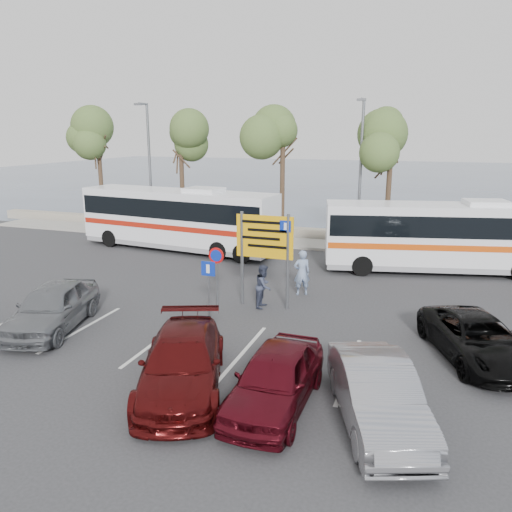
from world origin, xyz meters
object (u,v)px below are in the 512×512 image
(direction_sign, at_px, (265,244))
(coach_bus_left, at_px, (178,221))
(suv_black, at_px, (478,339))
(coach_bus_right, at_px, (445,239))
(car_maroon, at_px, (182,363))
(car_silver_a, at_px, (52,307))
(pedestrian_far, at_px, (264,286))
(street_lamp_right, at_px, (360,168))
(pedestrian_near, at_px, (302,273))
(street_lamp_left, at_px, (149,163))
(car_red, at_px, (275,378))
(car_silver_b, at_px, (377,395))

(direction_sign, relative_size, coach_bus_left, 0.31)
(suv_black, bearing_deg, coach_bus_right, 72.75)
(direction_sign, height_order, car_maroon, direction_sign)
(car_silver_a, height_order, car_maroon, car_silver_a)
(coach_bus_left, xyz_separation_m, pedestrian_far, (7.51, -7.42, -0.83))
(street_lamp_right, height_order, pedestrian_far, street_lamp_right)
(coach_bus_right, bearing_deg, suv_black, -85.25)
(pedestrian_far, bearing_deg, pedestrian_near, -26.69)
(street_lamp_left, relative_size, car_maroon, 1.60)
(pedestrian_far, bearing_deg, direction_sign, 3.65)
(street_lamp_right, height_order, coach_bus_right, street_lamp_right)
(coach_bus_left, xyz_separation_m, pedestrian_near, (8.50, -5.50, -0.72))
(suv_black, bearing_deg, car_red, -159.64)
(car_silver_b, bearing_deg, coach_bus_left, 110.97)
(direction_sign, xyz_separation_m, car_silver_a, (-6.00, -4.50, -1.65))
(pedestrian_far, bearing_deg, car_red, -158.66)
(coach_bus_right, bearing_deg, street_lamp_right, 146.14)
(coach_bus_left, relative_size, car_maroon, 2.33)
(suv_black, bearing_deg, pedestrian_far, 141.15)
(suv_black, relative_size, car_silver_b, 1.03)
(car_red, height_order, suv_black, car_red)
(street_lamp_left, relative_size, car_silver_b, 1.79)
(street_lamp_right, relative_size, coach_bus_left, 0.69)
(car_maroon, height_order, car_silver_b, car_silver_b)
(coach_bus_left, relative_size, car_red, 2.75)
(car_silver_b, height_order, pedestrian_near, pedestrian_near)
(street_lamp_right, bearing_deg, coach_bus_left, -162.37)
(street_lamp_right, relative_size, suv_black, 1.73)
(street_lamp_left, distance_m, coach_bus_right, 18.01)
(direction_sign, xyz_separation_m, suv_black, (7.30, -2.32, -1.79))
(suv_black, xyz_separation_m, pedestrian_far, (-7.29, 2.21, 0.19))
(suv_black, bearing_deg, direction_sign, 140.35)
(street_lamp_right, bearing_deg, street_lamp_left, 180.00)
(suv_black, height_order, pedestrian_far, pedestrian_far)
(car_maroon, relative_size, car_red, 1.18)
(pedestrian_far, bearing_deg, coach_bus_right, -40.56)
(street_lamp_right, xyz_separation_m, coach_bus_left, (-9.50, -3.02, -2.94))
(car_red, relative_size, car_silver_b, 0.95)
(car_silver_a, relative_size, suv_black, 0.99)
(coach_bus_left, height_order, car_silver_a, coach_bus_left)
(coach_bus_right, bearing_deg, car_maroon, -114.90)
(car_silver_a, relative_size, car_silver_b, 1.02)
(coach_bus_right, bearing_deg, direction_sign, -131.65)
(street_lamp_left, xyz_separation_m, suv_black, (18.30, -12.64, -3.96))
(coach_bus_left, bearing_deg, car_red, -54.46)
(street_lamp_left, distance_m, direction_sign, 15.24)
(car_maroon, xyz_separation_m, car_red, (2.50, 0.00, -0.00))
(car_silver_b, bearing_deg, direction_sign, 105.61)
(pedestrian_far, bearing_deg, car_silver_b, -142.77)
(street_lamp_left, bearing_deg, street_lamp_right, 0.00)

